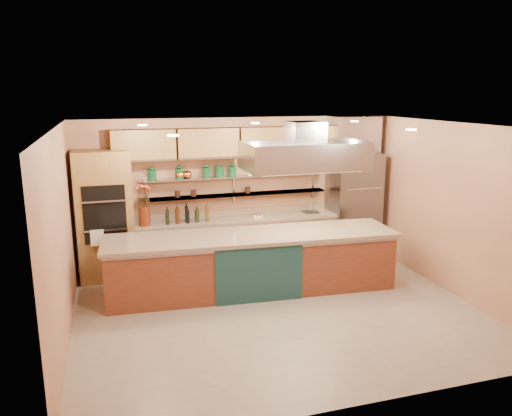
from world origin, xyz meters
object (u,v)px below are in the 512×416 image
object	(u,v)px
island	(252,262)
green_canister	(220,171)
copper_kettle	(187,174)
flower_vase	(145,216)
kitchen_scale	(258,215)
refrigerator	(353,204)

from	to	relation	value
island	green_canister	xyz separation A→B (m)	(-0.20, 1.48, 1.32)
island	copper_kettle	world-z (taller)	copper_kettle
island	green_canister	distance (m)	1.99
copper_kettle	flower_vase	bearing A→B (deg)	-164.89
island	kitchen_scale	xyz separation A→B (m)	(0.48, 1.26, 0.49)
refrigerator	copper_kettle	xyz separation A→B (m)	(-3.31, 0.23, 0.74)
island	flower_vase	distance (m)	2.15
refrigerator	flower_vase	size ratio (longest dim) A/B	6.06
kitchen_scale	refrigerator	bearing A→B (deg)	-25.20
green_canister	island	bearing A→B (deg)	-82.33
refrigerator	copper_kettle	world-z (taller)	refrigerator
kitchen_scale	green_canister	xyz separation A→B (m)	(-0.68, 0.22, 0.83)
kitchen_scale	island	bearing A→B (deg)	-135.81
refrigerator	kitchen_scale	size ratio (longest dim) A/B	11.83
refrigerator	island	xyz separation A→B (m)	(-2.50, -1.25, -0.56)
island	flower_vase	size ratio (longest dim) A/B	13.57
island	kitchen_scale	world-z (taller)	kitchen_scale
island	copper_kettle	bearing A→B (deg)	122.68
refrigerator	green_canister	xyz separation A→B (m)	(-2.69, 0.23, 0.76)
copper_kettle	green_canister	size ratio (longest dim) A/B	0.92
kitchen_scale	copper_kettle	world-z (taller)	copper_kettle
refrigerator	green_canister	distance (m)	2.81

